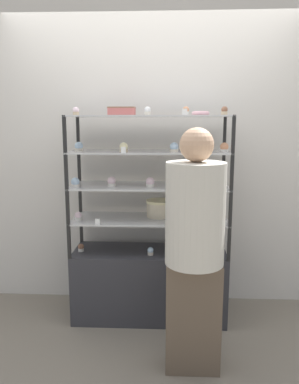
# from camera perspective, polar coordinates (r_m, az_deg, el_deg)

# --- Properties ---
(ground_plane) EXTENTS (20.00, 20.00, 0.00)m
(ground_plane) POSITION_cam_1_polar(r_m,az_deg,el_deg) (3.33, 0.00, -18.23)
(ground_plane) COLOR gray
(back_wall) EXTENTS (8.00, 0.05, 2.60)m
(back_wall) POSITION_cam_1_polar(r_m,az_deg,el_deg) (3.30, 0.30, 5.28)
(back_wall) COLOR silver
(back_wall) RESTS_ON ground_plane
(display_base) EXTENTS (1.24, 0.44, 0.57)m
(display_base) POSITION_cam_1_polar(r_m,az_deg,el_deg) (3.20, 0.00, -13.74)
(display_base) COLOR #333338
(display_base) RESTS_ON ground_plane
(display_riser_lower) EXTENTS (1.24, 0.44, 0.27)m
(display_riser_lower) POSITION_cam_1_polar(r_m,az_deg,el_deg) (3.02, 0.00, -4.37)
(display_riser_lower) COLOR black
(display_riser_lower) RESTS_ON display_base
(display_riser_middle) EXTENTS (1.24, 0.44, 0.27)m
(display_riser_middle) POSITION_cam_1_polar(r_m,az_deg,el_deg) (2.96, 0.00, 0.70)
(display_riser_middle) COLOR black
(display_riser_middle) RESTS_ON display_riser_lower
(display_riser_upper) EXTENTS (1.24, 0.44, 0.27)m
(display_riser_upper) POSITION_cam_1_polar(r_m,az_deg,el_deg) (2.93, 0.00, 5.94)
(display_riser_upper) COLOR black
(display_riser_upper) RESTS_ON display_riser_middle
(display_riser_top) EXTENTS (1.24, 0.44, 0.27)m
(display_riser_top) POSITION_cam_1_polar(r_m,az_deg,el_deg) (2.92, 0.00, 11.25)
(display_riser_top) COLOR black
(display_riser_top) RESTS_ON display_riser_upper
(layer_cake_centerpiece) EXTENTS (0.21, 0.21, 0.14)m
(layer_cake_centerpiece) POSITION_cam_1_polar(r_m,az_deg,el_deg) (3.07, 1.49, -2.48)
(layer_cake_centerpiece) COLOR beige
(layer_cake_centerpiece) RESTS_ON display_riser_lower
(sheet_cake_frosted) EXTENTS (0.21, 0.15, 0.07)m
(sheet_cake_frosted) POSITION_cam_1_polar(r_m,az_deg,el_deg) (2.99, -4.23, 12.17)
(sheet_cake_frosted) COLOR #C66660
(sheet_cake_frosted) RESTS_ON display_riser_top
(cupcake_0) EXTENTS (0.05, 0.05, 0.06)m
(cupcake_0) POSITION_cam_1_polar(r_m,az_deg,el_deg) (3.12, -10.40, -8.34)
(cupcake_0) COLOR white
(cupcake_0) RESTS_ON display_base
(cupcake_1) EXTENTS (0.05, 0.05, 0.06)m
(cupcake_1) POSITION_cam_1_polar(r_m,az_deg,el_deg) (2.99, 0.14, -9.01)
(cupcake_1) COLOR beige
(cupcake_1) RESTS_ON display_base
(cupcake_2) EXTENTS (0.05, 0.05, 0.06)m
(cupcake_2) POSITION_cam_1_polar(r_m,az_deg,el_deg) (3.07, 10.77, -8.65)
(cupcake_2) COLOR white
(cupcake_2) RESTS_ON display_base
(price_tag_0) EXTENTS (0.04, 0.00, 0.04)m
(price_tag_0) POSITION_cam_1_polar(r_m,az_deg,el_deg) (2.90, 5.79, -9.86)
(price_tag_0) COLOR white
(price_tag_0) RESTS_ON display_base
(cupcake_3) EXTENTS (0.06, 0.06, 0.07)m
(cupcake_3) POSITION_cam_1_polar(r_m,az_deg,el_deg) (3.01, -10.79, -3.65)
(cupcake_3) COLOR white
(cupcake_3) RESTS_ON display_riser_lower
(cupcake_4) EXTENTS (0.06, 0.06, 0.07)m
(cupcake_4) POSITION_cam_1_polar(r_m,az_deg,el_deg) (2.98, 11.03, -3.80)
(cupcake_4) COLOR white
(cupcake_4) RESTS_ON display_riser_lower
(price_tag_1) EXTENTS (0.04, 0.00, 0.04)m
(price_tag_1) POSITION_cam_1_polar(r_m,az_deg,el_deg) (2.86, -7.94, -4.50)
(price_tag_1) COLOR white
(price_tag_1) RESTS_ON display_riser_lower
(cupcake_5) EXTENTS (0.07, 0.07, 0.07)m
(cupcake_5) POSITION_cam_1_polar(r_m,az_deg,el_deg) (2.92, -11.24, 1.40)
(cupcake_5) COLOR white
(cupcake_5) RESTS_ON display_riser_middle
(cupcake_6) EXTENTS (0.07, 0.07, 0.07)m
(cupcake_6) POSITION_cam_1_polar(r_m,az_deg,el_deg) (2.93, -5.78, 1.56)
(cupcake_6) COLOR white
(cupcake_6) RESTS_ON display_riser_middle
(cupcake_7) EXTENTS (0.07, 0.07, 0.07)m
(cupcake_7) POSITION_cam_1_polar(r_m,az_deg,el_deg) (2.88, 0.11, 1.46)
(cupcake_7) COLOR white
(cupcake_7) RESTS_ON display_riser_middle
(cupcake_8) EXTENTS (0.07, 0.07, 0.07)m
(cupcake_8) POSITION_cam_1_polar(r_m,az_deg,el_deg) (2.90, 5.62, 1.49)
(cupcake_8) COLOR beige
(cupcake_8) RESTS_ON display_riser_middle
(cupcake_9) EXTENTS (0.07, 0.07, 0.07)m
(cupcake_9) POSITION_cam_1_polar(r_m,az_deg,el_deg) (2.90, 10.70, 1.34)
(cupcake_9) COLOR #CCB28C
(cupcake_9) RESTS_ON display_riser_middle
(price_tag_2) EXTENTS (0.04, 0.00, 0.04)m
(price_tag_2) POSITION_cam_1_polar(r_m,az_deg,el_deg) (2.77, 8.78, 0.72)
(price_tag_2) COLOR white
(price_tag_2) RESTS_ON display_riser_middle
(cupcake_10) EXTENTS (0.06, 0.06, 0.07)m
(cupcake_10) POSITION_cam_1_polar(r_m,az_deg,el_deg) (2.96, -10.71, 6.78)
(cupcake_10) COLOR beige
(cupcake_10) RESTS_ON display_riser_upper
(cupcake_11) EXTENTS (0.06, 0.06, 0.07)m
(cupcake_11) POSITION_cam_1_polar(r_m,az_deg,el_deg) (2.83, -3.95, 6.78)
(cupcake_11) COLOR #CCB28C
(cupcake_11) RESTS_ON display_riser_upper
(cupcake_12) EXTENTS (0.06, 0.06, 0.07)m
(cupcake_12) POSITION_cam_1_polar(r_m,az_deg,el_deg) (2.82, 3.77, 6.77)
(cupcake_12) COLOR beige
(cupcake_12) RESTS_ON display_riser_upper
(cupcake_13) EXTENTS (0.06, 0.06, 0.07)m
(cupcake_13) POSITION_cam_1_polar(r_m,az_deg,el_deg) (2.86, 11.32, 6.63)
(cupcake_13) COLOR white
(cupcake_13) RESTS_ON display_riser_upper
(price_tag_3) EXTENTS (0.04, 0.00, 0.04)m
(price_tag_3) POSITION_cam_1_polar(r_m,az_deg,el_deg) (2.74, -4.01, 6.42)
(price_tag_3) COLOR white
(price_tag_3) RESTS_ON display_riser_upper
(cupcake_14) EXTENTS (0.05, 0.05, 0.06)m
(cupcake_14) POSITION_cam_1_polar(r_m,az_deg,el_deg) (2.93, -11.16, 11.99)
(cupcake_14) COLOR #CCB28C
(cupcake_14) RESTS_ON display_riser_top
(cupcake_15) EXTENTS (0.05, 0.05, 0.06)m
(cupcake_15) POSITION_cam_1_polar(r_m,az_deg,el_deg) (2.82, -0.30, 12.25)
(cupcake_15) COLOR beige
(cupcake_15) RESTS_ON display_riser_top
(cupcake_16) EXTENTS (0.05, 0.05, 0.06)m
(cupcake_16) POSITION_cam_1_polar(r_m,az_deg,el_deg) (2.81, 5.56, 12.20)
(cupcake_16) COLOR white
(cupcake_16) RESTS_ON display_riser_top
(cupcake_17) EXTENTS (0.05, 0.05, 0.06)m
(cupcake_17) POSITION_cam_1_polar(r_m,az_deg,el_deg) (2.83, 11.35, 12.04)
(cupcake_17) COLOR #CCB28C
(cupcake_17) RESTS_ON display_riser_top
(price_tag_4) EXTENTS (0.04, 0.00, 0.04)m
(price_tag_4) POSITION_cam_1_polar(r_m,az_deg,el_deg) (2.72, 5.38, 12.09)
(price_tag_4) COLOR white
(price_tag_4) RESTS_ON display_riser_top
(donut_glazed) EXTENTS (0.14, 0.14, 0.03)m
(donut_glazed) POSITION_cam_1_polar(r_m,az_deg,el_deg) (2.93, 7.79, 11.80)
(donut_glazed) COLOR #EFB2BC
(donut_glazed) RESTS_ON display_riser_top
(customer_figure) EXTENTS (0.37, 0.37, 1.58)m
(customer_figure) POSITION_cam_1_polar(r_m,az_deg,el_deg) (2.38, 6.86, -8.20)
(customer_figure) COLOR brown
(customer_figure) RESTS_ON ground_plane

